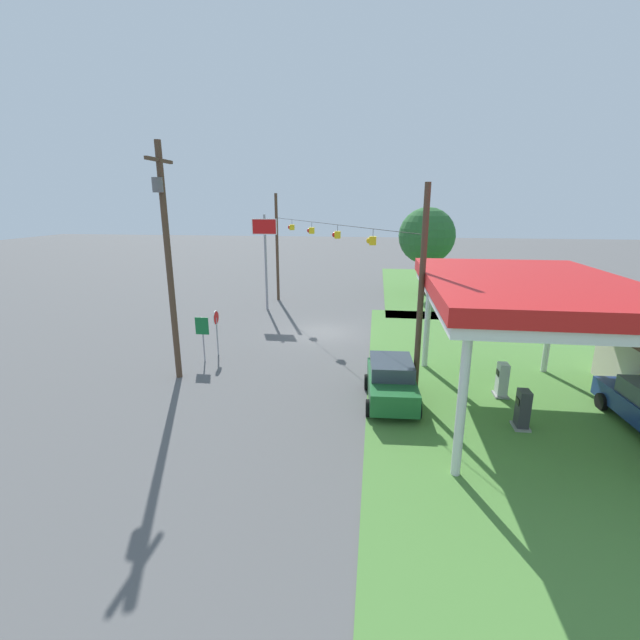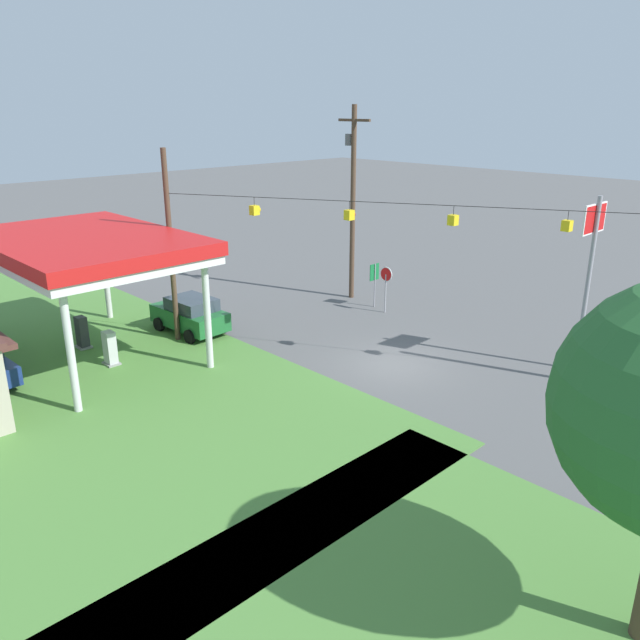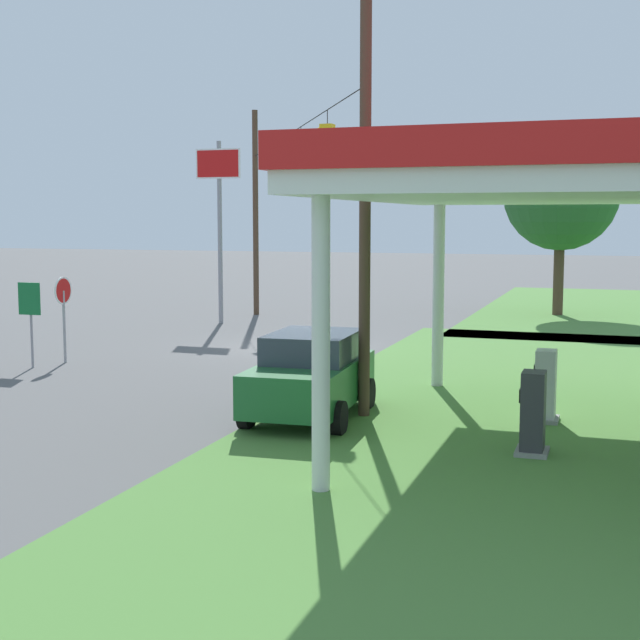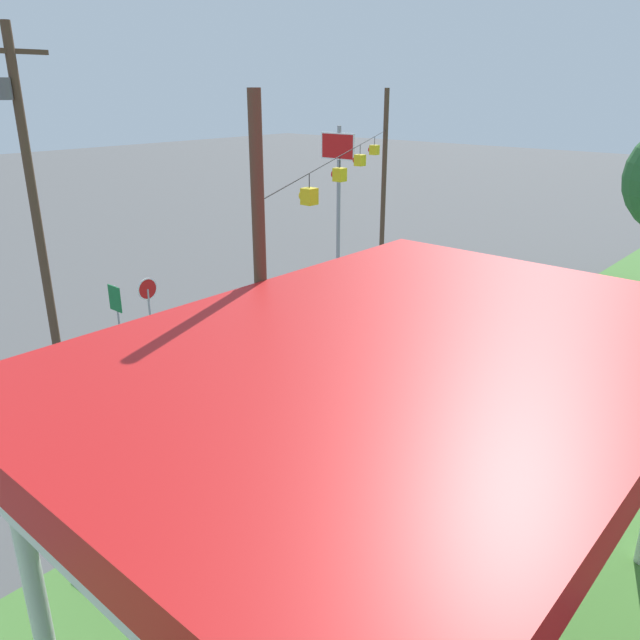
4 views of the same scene
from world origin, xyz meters
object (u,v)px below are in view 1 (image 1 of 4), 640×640
at_px(gas_station_canopy, 525,291).
at_px(fuel_pump_near, 502,381).
at_px(stop_sign_roadside, 216,323).
at_px(car_at_pumps_front, 391,381).
at_px(utility_pole_main, 168,253).
at_px(fuel_pump_far, 522,411).
at_px(stop_sign_overhead, 265,244).
at_px(route_sign, 202,330).
at_px(tree_west_verge, 427,236).

bearing_deg(gas_station_canopy, fuel_pump_near, -179.93).
distance_m(gas_station_canopy, stop_sign_roadside, 14.97).
bearing_deg(car_at_pumps_front, utility_pole_main, -100.56).
xyz_separation_m(fuel_pump_near, car_at_pumps_front, (1.09, -4.68, 0.21)).
relative_size(fuel_pump_far, utility_pole_main, 0.14).
relative_size(fuel_pump_near, fuel_pump_far, 1.00).
xyz_separation_m(stop_sign_overhead, route_sign, (11.54, -0.41, -3.32)).
relative_size(gas_station_canopy, stop_sign_roadside, 4.18).
bearing_deg(fuel_pump_far, gas_station_canopy, 179.93).
distance_m(gas_station_canopy, route_sign, 15.00).
bearing_deg(tree_west_verge, car_at_pumps_front, -9.03).
bearing_deg(fuel_pump_far, stop_sign_overhead, -140.32).
distance_m(route_sign, utility_pole_main, 4.69).
xyz_separation_m(fuel_pump_near, tree_west_verge, (-21.11, -1.16, 4.51)).
relative_size(route_sign, utility_pole_main, 0.23).
bearing_deg(car_at_pumps_front, stop_sign_roadside, -119.28).
height_order(gas_station_canopy, route_sign, gas_station_canopy).
relative_size(fuel_pump_near, tree_west_verge, 0.20).
bearing_deg(utility_pole_main, stop_sign_overhead, 176.52).
xyz_separation_m(stop_sign_roadside, stop_sign_overhead, (-10.45, 0.07, 3.22)).
xyz_separation_m(car_at_pumps_front, utility_pole_main, (-1.33, -9.92, 4.95)).
bearing_deg(utility_pole_main, stop_sign_roadside, 166.70).
bearing_deg(stop_sign_overhead, tree_west_verge, 119.75).
height_order(car_at_pumps_front, utility_pole_main, utility_pole_main).
xyz_separation_m(stop_sign_roadside, route_sign, (1.09, -0.34, -0.10)).
xyz_separation_m(car_at_pumps_front, stop_sign_roadside, (-4.54, -9.16, 0.89)).
bearing_deg(fuel_pump_near, utility_pole_main, -90.94).
bearing_deg(fuel_pump_far, fuel_pump_near, 180.00).
bearing_deg(stop_sign_roadside, utility_pole_main, 166.70).
distance_m(fuel_pump_near, tree_west_verge, 21.62).
relative_size(gas_station_canopy, stop_sign_overhead, 1.45).
xyz_separation_m(stop_sign_overhead, utility_pole_main, (13.66, -0.83, 0.84)).
relative_size(fuel_pump_far, stop_sign_roadside, 0.60).
bearing_deg(utility_pole_main, route_sign, 168.86).
bearing_deg(tree_west_verge, utility_pole_main, -32.79).
xyz_separation_m(utility_pole_main, tree_west_verge, (-20.87, 13.44, -0.65)).
bearing_deg(fuel_pump_far, tree_west_verge, -177.22).
distance_m(stop_sign_roadside, utility_pole_main, 5.23).
bearing_deg(stop_sign_overhead, fuel_pump_far, 39.68).
distance_m(gas_station_canopy, utility_pole_main, 14.72).
relative_size(stop_sign_overhead, route_sign, 3.00).
relative_size(car_at_pumps_front, route_sign, 1.73).
bearing_deg(gas_station_canopy, utility_pole_main, -96.21).
bearing_deg(fuel_pump_near, route_sign, -99.44).
bearing_deg(utility_pole_main, gas_station_canopy, 83.79).
distance_m(gas_station_canopy, fuel_pump_near, 4.39).
bearing_deg(stop_sign_roadside, car_at_pumps_front, -116.37).
relative_size(fuel_pump_near, route_sign, 0.63).
height_order(fuel_pump_near, route_sign, route_sign).
bearing_deg(fuel_pump_near, gas_station_canopy, 0.07).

